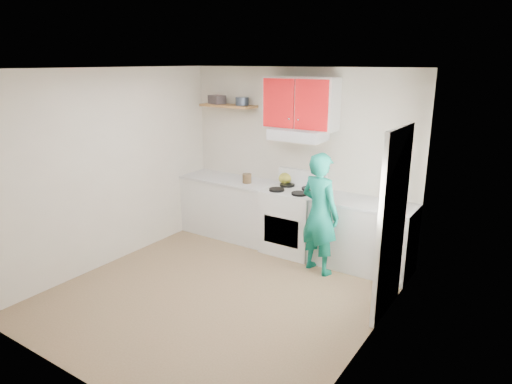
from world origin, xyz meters
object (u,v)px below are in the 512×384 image
Objects in this scene: stove at (292,221)px; crock at (247,179)px; tin at (242,101)px; person at (320,214)px; kettle at (285,178)px.

stove is 0.93m from crock.
person is at bearing -19.51° from tin.
tin is 1.16m from crock.
stove is 0.65m from kettle.
person is (1.37, -0.35, -0.18)m from crock.
tin is at bearing -2.89° from person.
tin is 2.14m from person.
stove is at bearing 2.63° from crock.
tin is at bearing 169.72° from stove.
tin reaches higher than kettle.
tin is 0.12× the size of person.
person is (1.60, -0.57, -1.30)m from tin.
tin is at bearing -174.00° from kettle.
stove is 4.64× the size of tin.
person is (0.61, -0.39, 0.34)m from stove.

